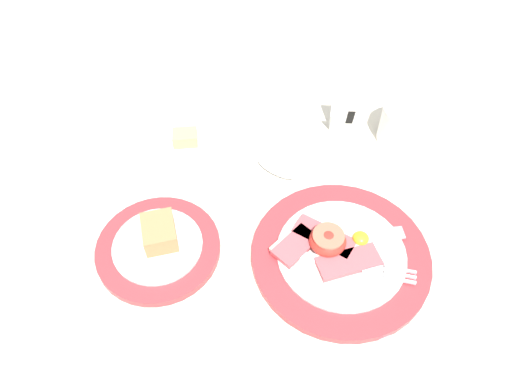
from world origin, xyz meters
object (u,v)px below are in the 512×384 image
(breakfast_plate, at_px, (339,253))
(bread_plate, at_px, (158,246))
(butter_dish, at_px, (186,143))
(number_card, at_px, (349,113))
(sugar_cup, at_px, (408,123))
(teaspoon_by_saucer, at_px, (263,161))
(fork_on_cloth, at_px, (404,373))

(breakfast_plate, xyz_separation_m, bread_plate, (-0.26, -0.01, 0.00))
(butter_dish, bearing_deg, number_card, 14.28)
(bread_plate, xyz_separation_m, sugar_cup, (0.37, 0.26, 0.03))
(butter_dish, bearing_deg, teaspoon_by_saucer, -10.79)
(breakfast_plate, xyz_separation_m, sugar_cup, (0.11, 0.25, 0.03))
(bread_plate, relative_size, fork_on_cloth, 1.03)
(bread_plate, bearing_deg, breakfast_plate, 3.09)
(teaspoon_by_saucer, height_order, fork_on_cloth, teaspoon_by_saucer)
(bread_plate, relative_size, sugar_cup, 1.93)
(butter_dish, bearing_deg, breakfast_plate, -36.97)
(breakfast_plate, xyz_separation_m, fork_on_cloth, (0.08, -0.16, -0.01))
(number_card, height_order, fork_on_cloth, number_card)
(bread_plate, bearing_deg, sugar_cup, 35.44)
(number_card, bearing_deg, bread_plate, -137.50)
(breakfast_plate, height_order, number_card, number_card)
(breakfast_plate, xyz_separation_m, number_card, (0.01, 0.26, 0.03))
(sugar_cup, xyz_separation_m, number_card, (-0.10, 0.01, 0.00))
(bread_plate, relative_size, number_card, 2.41)
(butter_dish, xyz_separation_m, teaspoon_by_saucer, (0.13, -0.03, -0.00))
(breakfast_plate, distance_m, butter_dish, 0.32)
(breakfast_plate, bearing_deg, sugar_cup, 65.80)
(bread_plate, bearing_deg, fork_on_cloth, -23.07)
(butter_dish, relative_size, fork_on_cloth, 0.64)
(breakfast_plate, bearing_deg, butter_dish, 143.03)
(sugar_cup, xyz_separation_m, butter_dish, (-0.37, -0.05, -0.03))
(teaspoon_by_saucer, distance_m, fork_on_cloth, 0.38)
(butter_dish, relative_size, teaspoon_by_saucer, 0.62)
(butter_dish, height_order, number_card, number_card)
(teaspoon_by_saucer, bearing_deg, butter_dish, -161.03)
(sugar_cup, relative_size, butter_dish, 0.83)
(bread_plate, bearing_deg, teaspoon_by_saucer, 53.93)
(number_card, xyz_separation_m, fork_on_cloth, (0.07, -0.42, -0.04))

